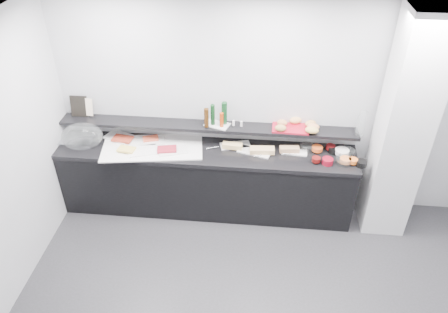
# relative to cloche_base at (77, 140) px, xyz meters

# --- Properties ---
(back_wall) EXTENTS (5.00, 0.02, 2.70)m
(back_wall) POSITION_rel_cloche_base_xyz_m (2.30, 0.27, 0.43)
(back_wall) COLOR #B1B4B9
(back_wall) RESTS_ON ground
(ceiling) EXTENTS (5.00, 5.00, 0.00)m
(ceiling) POSITION_rel_cloche_base_xyz_m (2.30, -1.73, 1.78)
(ceiling) COLOR white
(ceiling) RESTS_ON back_wall
(column) EXTENTS (0.50, 0.50, 2.70)m
(column) POSITION_rel_cloche_base_xyz_m (3.80, -0.08, 0.43)
(column) COLOR silver
(column) RESTS_ON ground
(buffet_cabinet) EXTENTS (3.60, 0.60, 0.85)m
(buffet_cabinet) POSITION_rel_cloche_base_xyz_m (1.60, -0.03, -0.50)
(buffet_cabinet) COLOR black
(buffet_cabinet) RESTS_ON ground
(counter_top) EXTENTS (3.62, 0.62, 0.05)m
(counter_top) POSITION_rel_cloche_base_xyz_m (1.60, -0.03, -0.05)
(counter_top) COLOR black
(counter_top) RESTS_ON buffet_cabinet
(wall_shelf) EXTENTS (3.60, 0.25, 0.04)m
(wall_shelf) POSITION_rel_cloche_base_xyz_m (1.60, 0.15, 0.21)
(wall_shelf) COLOR black
(wall_shelf) RESTS_ON back_wall
(cloche_base) EXTENTS (0.41, 0.27, 0.04)m
(cloche_base) POSITION_rel_cloche_base_xyz_m (0.00, 0.00, 0.00)
(cloche_base) COLOR #B0B1B7
(cloche_base) RESTS_ON counter_top
(cloche_dome) EXTENTS (0.57, 0.45, 0.34)m
(cloche_dome) POSITION_rel_cloche_base_xyz_m (0.10, -0.06, 0.11)
(cloche_dome) COLOR white
(cloche_dome) RESTS_ON cloche_base
(linen_runner) EXTENTS (1.27, 0.74, 0.01)m
(linen_runner) POSITION_rel_cloche_base_xyz_m (0.96, -0.05, -0.01)
(linen_runner) COLOR white
(linen_runner) RESTS_ON counter_top
(platter_meat_a) EXTENTS (0.40, 0.34, 0.01)m
(platter_meat_a) POSITION_rel_cloche_base_xyz_m (0.49, 0.13, 0.00)
(platter_meat_a) COLOR silver
(platter_meat_a) RESTS_ON linen_runner
(food_meat_a) EXTENTS (0.26, 0.19, 0.02)m
(food_meat_a) POSITION_rel_cloche_base_xyz_m (0.56, 0.06, 0.02)
(food_meat_a) COLOR maroon
(food_meat_a) RESTS_ON platter_meat_a
(platter_salmon) EXTENTS (0.33, 0.25, 0.01)m
(platter_salmon) POSITION_rel_cloche_base_xyz_m (0.93, 0.07, 0.00)
(platter_salmon) COLOR white
(platter_salmon) RESTS_ON linen_runner
(food_salmon) EXTENTS (0.22, 0.17, 0.02)m
(food_salmon) POSITION_rel_cloche_base_xyz_m (0.90, 0.10, 0.02)
(food_salmon) COLOR #DC492D
(food_salmon) RESTS_ON platter_salmon
(platter_cheese) EXTENTS (0.38, 0.31, 0.01)m
(platter_cheese) POSITION_rel_cloche_base_xyz_m (0.87, -0.14, 0.00)
(platter_cheese) COLOR white
(platter_cheese) RESTS_ON linen_runner
(food_cheese) EXTENTS (0.22, 0.16, 0.02)m
(food_cheese) POSITION_rel_cloche_base_xyz_m (0.67, -0.16, 0.02)
(food_cheese) COLOR #EFCD5C
(food_cheese) RESTS_ON platter_cheese
(platter_meat_b) EXTENTS (0.40, 0.33, 0.01)m
(platter_meat_b) POSITION_rel_cloche_base_xyz_m (1.21, -0.09, 0.00)
(platter_meat_b) COLOR white
(platter_meat_b) RESTS_ON linen_runner
(food_meat_b) EXTENTS (0.25, 0.19, 0.02)m
(food_meat_b) POSITION_rel_cloche_base_xyz_m (1.15, -0.11, 0.02)
(food_meat_b) COLOR maroon
(food_meat_b) RESTS_ON platter_meat_b
(sandwich_plate_left) EXTENTS (0.39, 0.25, 0.01)m
(sandwich_plate_left) POSITION_rel_cloche_base_xyz_m (1.95, 0.11, -0.01)
(sandwich_plate_left) COLOR white
(sandwich_plate_left) RESTS_ON counter_top
(sandwich_food_left) EXTENTS (0.24, 0.11, 0.06)m
(sandwich_food_left) POSITION_rel_cloche_base_xyz_m (1.92, 0.03, 0.02)
(sandwich_food_left) COLOR #E1BD76
(sandwich_food_left) RESTS_ON sandwich_plate_left
(tongs_left) EXTENTS (0.15, 0.07, 0.01)m
(tongs_left) POSITION_rel_cloche_base_xyz_m (1.68, 0.01, -0.00)
(tongs_left) COLOR #B3B5BA
(tongs_left) RESTS_ON sandwich_plate_left
(sandwich_plate_mid) EXTENTS (0.43, 0.27, 0.01)m
(sandwich_plate_mid) POSITION_rel_cloche_base_xyz_m (2.19, -0.01, -0.01)
(sandwich_plate_mid) COLOR silver
(sandwich_plate_mid) RESTS_ON counter_top
(sandwich_food_mid) EXTENTS (0.30, 0.13, 0.06)m
(sandwich_food_mid) POSITION_rel_cloche_base_xyz_m (2.28, -0.03, 0.02)
(sandwich_food_mid) COLOR tan
(sandwich_food_mid) RESTS_ON sandwich_plate_mid
(tongs_mid) EXTENTS (0.14, 0.09, 0.01)m
(tongs_mid) POSITION_rel_cloche_base_xyz_m (2.26, -0.09, -0.00)
(tongs_mid) COLOR #AFB1B6
(tongs_mid) RESTS_ON sandwich_plate_mid
(sandwich_plate_right) EXTENTS (0.31, 0.15, 0.01)m
(sandwich_plate_right) POSITION_rel_cloche_base_xyz_m (2.67, 0.03, -0.01)
(sandwich_plate_right) COLOR white
(sandwich_plate_right) RESTS_ON counter_top
(sandwich_food_right) EXTENTS (0.24, 0.11, 0.06)m
(sandwich_food_right) POSITION_rel_cloche_base_xyz_m (2.60, 0.03, 0.02)
(sandwich_food_right) COLOR tan
(sandwich_food_right) RESTS_ON sandwich_plate_right
(tongs_right) EXTENTS (0.16, 0.01, 0.01)m
(tongs_right) POSITION_rel_cloche_base_xyz_m (2.61, -0.03, -0.00)
(tongs_right) COLOR #BBBEC2
(tongs_right) RESTS_ON sandwich_plate_right
(bowl_glass_fruit) EXTENTS (0.23, 0.23, 0.07)m
(bowl_glass_fruit) POSITION_rel_cloche_base_xyz_m (2.82, 0.11, 0.02)
(bowl_glass_fruit) COLOR white
(bowl_glass_fruit) RESTS_ON counter_top
(fill_glass_fruit) EXTENTS (0.14, 0.14, 0.05)m
(fill_glass_fruit) POSITION_rel_cloche_base_xyz_m (2.94, 0.07, 0.03)
(fill_glass_fruit) COLOR #E1551E
(fill_glass_fruit) RESTS_ON bowl_glass_fruit
(bowl_black_jam) EXTENTS (0.15, 0.15, 0.07)m
(bowl_black_jam) POSITION_rel_cloche_base_xyz_m (3.13, 0.08, 0.02)
(bowl_black_jam) COLOR black
(bowl_black_jam) RESTS_ON counter_top
(fill_black_jam) EXTENTS (0.14, 0.14, 0.05)m
(fill_black_jam) POSITION_rel_cloche_base_xyz_m (3.10, 0.12, 0.03)
(fill_black_jam) COLOR #5C0D0F
(fill_black_jam) RESTS_ON bowl_black_jam
(bowl_glass_cream) EXTENTS (0.20, 0.20, 0.07)m
(bowl_glass_cream) POSITION_rel_cloche_base_xyz_m (3.29, 0.04, 0.02)
(bowl_glass_cream) COLOR silver
(bowl_glass_cream) RESTS_ON counter_top
(fill_glass_cream) EXTENTS (0.17, 0.17, 0.05)m
(fill_glass_cream) POSITION_rel_cloche_base_xyz_m (3.22, 0.04, 0.03)
(fill_glass_cream) COLOR white
(fill_glass_cream) RESTS_ON bowl_glass_cream
(bowl_red_jam) EXTENTS (0.14, 0.14, 0.07)m
(bowl_red_jam) POSITION_rel_cloche_base_xyz_m (3.04, -0.16, 0.02)
(bowl_red_jam) COLOR maroon
(bowl_red_jam) RESTS_ON counter_top
(fill_red_jam) EXTENTS (0.12, 0.12, 0.05)m
(fill_red_jam) POSITION_rel_cloche_base_xyz_m (2.91, -0.16, 0.03)
(fill_red_jam) COLOR #540D0C
(fill_red_jam) RESTS_ON bowl_red_jam
(bowl_glass_salmon) EXTENTS (0.21, 0.21, 0.07)m
(bowl_glass_salmon) POSITION_rel_cloche_base_xyz_m (3.22, -0.13, 0.02)
(bowl_glass_salmon) COLOR white
(bowl_glass_salmon) RESTS_ON counter_top
(fill_glass_salmon) EXTENTS (0.17, 0.17, 0.05)m
(fill_glass_salmon) POSITION_rel_cloche_base_xyz_m (3.24, -0.13, 0.03)
(fill_glass_salmon) COLOR orange
(fill_glass_salmon) RESTS_ON bowl_glass_salmon
(bowl_black_fruit) EXTENTS (0.16, 0.16, 0.07)m
(bowl_black_fruit) POSITION_rel_cloche_base_xyz_m (3.42, -0.16, 0.02)
(bowl_black_fruit) COLOR black
(bowl_black_fruit) RESTS_ON counter_top
(fill_black_fruit) EXTENTS (0.11, 0.11, 0.05)m
(fill_black_fruit) POSITION_rel_cloche_base_xyz_m (3.33, -0.14, 0.03)
(fill_black_fruit) COLOR orange
(fill_black_fruit) RESTS_ON bowl_black_fruit
(framed_print) EXTENTS (0.21, 0.07, 0.26)m
(framed_print) POSITION_rel_cloche_base_xyz_m (0.01, 0.22, 0.36)
(framed_print) COLOR black
(framed_print) RESTS_ON wall_shelf
(print_art) EXTENTS (0.21, 0.08, 0.22)m
(print_art) POSITION_rel_cloche_base_xyz_m (0.09, 0.22, 0.36)
(print_art) COLOR beige
(print_art) RESTS_ON framed_print
(condiment_tray) EXTENTS (0.33, 0.26, 0.01)m
(condiment_tray) POSITION_rel_cloche_base_xyz_m (1.73, 0.16, 0.24)
(condiment_tray) COLOR white
(condiment_tray) RESTS_ON wall_shelf
(bottle_green_a) EXTENTS (0.06, 0.06, 0.26)m
(bottle_green_a) POSITION_rel_cloche_base_xyz_m (1.67, 0.16, 0.37)
(bottle_green_a) COLOR #0E3516
(bottle_green_a) RESTS_ON condiment_tray
(bottle_brown) EXTENTS (0.07, 0.07, 0.24)m
(bottle_brown) POSITION_rel_cloche_base_xyz_m (1.61, 0.09, 0.36)
(bottle_brown) COLOR #38200A
(bottle_brown) RESTS_ON condiment_tray
(bottle_green_b) EXTENTS (0.08, 0.08, 0.28)m
(bottle_green_b) POSITION_rel_cloche_base_xyz_m (1.81, 0.19, 0.38)
(bottle_green_b) COLOR #0F3719
(bottle_green_b) RESTS_ON condiment_tray
(bottle_hot) EXTENTS (0.06, 0.06, 0.18)m
(bottle_hot) POSITION_rel_cloche_base_xyz_m (1.78, 0.11, 0.33)
(bottle_hot) COLOR #A6340B
(bottle_hot) RESTS_ON condiment_tray
(shaker_salt) EXTENTS (0.04, 0.04, 0.07)m
(shaker_salt) POSITION_rel_cloche_base_xyz_m (1.92, 0.15, 0.28)
(shaker_salt) COLOR white
(shaker_salt) RESTS_ON condiment_tray
(shaker_pepper) EXTENTS (0.03, 0.03, 0.07)m
(shaker_pepper) POSITION_rel_cloche_base_xyz_m (2.02, 0.14, 0.28)
(shaker_pepper) COLOR silver
(shaker_pepper) RESTS_ON condiment_tray
(bread_tray) EXTENTS (0.44, 0.31, 0.02)m
(bread_tray) POSITION_rel_cloche_base_xyz_m (2.60, 0.18, 0.24)
(bread_tray) COLOR #AE1227
(bread_tray) RESTS_ON wall_shelf
(bread_roll_nw) EXTENTS (0.13, 0.09, 0.08)m
(bread_roll_nw) POSITION_rel_cloche_base_xyz_m (2.50, 0.19, 0.29)
(bread_roll_nw) COLOR #C8844C
(bread_roll_nw) RESTS_ON bread_tray
(bread_roll_n) EXTENTS (0.17, 0.14, 0.08)m
(bread_roll_n) POSITION_rel_cloche_base_xyz_m (2.66, 0.26, 0.29)
(bread_roll_n) COLOR tan
(bread_roll_n) RESTS_ON bread_tray
(bread_roll_ne) EXTENTS (0.16, 0.14, 0.08)m
(bread_roll_ne) POSITION_rel_cloche_base_xyz_m (2.83, 0.20, 0.29)
(bread_roll_ne) COLOR tan
(bread_roll_ne) RESTS_ON bread_tray
(bread_roll_sw) EXTENTS (0.14, 0.09, 0.08)m
(bread_roll_sw) POSITION_rel_cloche_base_xyz_m (2.48, 0.06, 0.29)
(bread_roll_sw) COLOR #AF8242
(bread_roll_sw) RESTS_ON bread_tray
(bread_roll_s) EXTENTS (0.17, 0.11, 0.08)m
(bread_roll_s) POSITION_rel_cloche_base_xyz_m (2.84, 0.05, 0.29)
(bread_roll_s) COLOR gold
(bread_roll_s) RESTS_ON bread_tray
(bread_roll_mide) EXTENTS (0.15, 0.10, 0.08)m
(bread_roll_mide) POSITION_rel_cloche_base_xyz_m (2.86, 0.13, 0.29)
(bread_roll_mide) COLOR #D68651
(bread_roll_mide) RESTS_ON bread_tray
(carafe) EXTENTS (0.13, 0.13, 0.30)m
(carafe) POSITION_rel_cloche_base_xyz_m (3.40, 0.11, 0.38)
(carafe) COLOR white
(carafe) RESTS_ON wall_shelf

